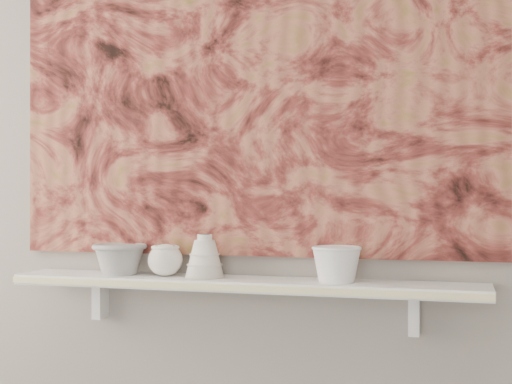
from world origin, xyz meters
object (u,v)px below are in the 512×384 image
(painting, at_px, (249,74))
(bowl_grey, at_px, (120,259))
(shelf, at_px, (241,284))
(cup_cream, at_px, (165,260))
(bell_vessel, at_px, (205,256))
(bowl_white, at_px, (337,264))

(painting, distance_m, bowl_grey, 0.69)
(shelf, relative_size, painting, 0.93)
(bowl_grey, bearing_deg, cup_cream, 0.00)
(shelf, distance_m, cup_cream, 0.25)
(bell_vessel, bearing_deg, bowl_grey, 180.00)
(shelf, bearing_deg, cup_cream, 180.00)
(cup_cream, bearing_deg, bell_vessel, 0.00)
(shelf, bearing_deg, painting, 90.00)
(bowl_grey, distance_m, bowl_white, 0.67)
(bowl_grey, relative_size, cup_cream, 1.60)
(bell_vessel, bearing_deg, shelf, 0.00)
(bowl_grey, xyz_separation_m, cup_cream, (0.15, 0.00, -0.00))
(bowl_grey, relative_size, bowl_white, 1.20)
(bowl_grey, height_order, cup_cream, bowl_grey)
(bowl_grey, height_order, bell_vessel, bell_vessel)
(shelf, xyz_separation_m, bell_vessel, (-0.11, 0.00, 0.08))
(shelf, height_order, bowl_white, bowl_white)
(painting, relative_size, bowl_white, 10.72)
(cup_cream, height_order, bowl_white, bowl_white)
(painting, height_order, bowl_grey, painting)
(painting, relative_size, bowl_grey, 8.92)
(shelf, relative_size, cup_cream, 13.36)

